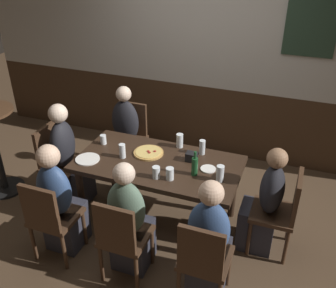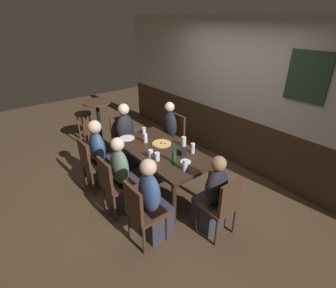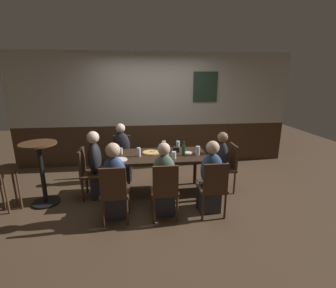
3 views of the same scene
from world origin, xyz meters
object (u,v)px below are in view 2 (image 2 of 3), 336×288
Objects in this scene: person_left_near at (102,159)px; bar_stool at (84,120)px; beer_bottle_green at (174,156)px; chair_head_west at (123,137)px; dining_table at (162,155)px; chair_head_east at (222,204)px; chair_left_far at (174,135)px; pint_glass_pale at (145,139)px; chair_right_near at (142,211)px; pizza at (162,144)px; person_head_east at (212,199)px; tumbler_water at (151,154)px; chair_mid_near at (113,183)px; plate_white_small at (186,162)px; beer_glass_half at (185,166)px; highball_clear at (193,149)px; person_mid_near at (124,180)px; side_bar_table at (99,122)px; person_left_far at (168,137)px; beer_glass_tall at (157,157)px; condiment_caddy at (182,152)px; person_right_near at (153,206)px; chair_left_near at (92,162)px; tumbler_short at (184,142)px; person_head_west at (127,140)px; pint_glass_amber at (144,131)px.

bar_stool is (-1.67, 0.39, 0.07)m from person_left_near.
chair_head_west is at bearing 176.90° from beer_bottle_green.
chair_head_east is (1.23, 0.00, -0.16)m from dining_table.
pint_glass_pale is (0.35, -0.89, 0.31)m from chair_left_far.
chair_right_near reaches higher than pizza.
person_head_east is 9.59× the size of tumbler_water.
chair_mid_near is 1.04m from plate_white_small.
beer_glass_half is 0.49m from highball_clear.
person_mid_near is (1.23, -0.68, -0.01)m from chair_head_west.
side_bar_table is (-1.22, -0.98, 0.12)m from chair_left_far.
person_head_east reaches higher than plate_white_small.
person_left_far is 1.34m from beer_glass_tall.
condiment_caddy is (-0.35, 0.24, -0.02)m from beer_glass_half.
chair_left_far is 0.79× the size of person_head_east.
chair_head_west is 5.53× the size of beer_glass_half.
beer_glass_tall is (-0.51, 0.44, 0.30)m from person_right_near.
person_right_near is at bearing -7.07° from bar_stool.
chair_left_far is at bearing 90.00° from chair_left_near.
chair_head_east is 0.97m from highball_clear.
beer_glass_half reaches higher than tumbler_short.
chair_head_east is 0.76× the size of person_right_near.
chair_head_west reaches higher than pizza.
beer_glass_half reaches higher than chair_mid_near.
pizza is at bearing 174.70° from person_head_east.
side_bar_table is at bearing -171.91° from pizza.
person_head_west is 1.35m from bar_stool.
person_head_east is at bearing -4.22° from pint_glass_amber.
pizza is at bearing 59.25° from chair_left_near.
dining_table reaches higher than bar_stool.
pint_glass_pale is 0.69m from condiment_caddy.
bar_stool is (-2.69, -0.43, -0.22)m from condiment_caddy.
tumbler_water reaches higher than dining_table.
person_head_east is at bearing 62.65° from person_right_near.
pint_glass_pale reaches higher than chair_head_west.
highball_clear is (-0.29, 0.40, 0.00)m from beer_glass_half.
person_mid_near is at bearing 167.25° from chair_right_near.
person_mid_near reaches higher than pint_glass_amber.
dining_table is 1.85× the size of chair_mid_near.
tumbler_water is (-0.63, 0.58, 0.30)m from chair_right_near.
highball_clear is at bearing 25.56° from pint_glass_pale.
beer_bottle_green reaches higher than chair_mid_near.
dining_table is 0.21m from pizza.
person_left_near is 4.69× the size of beer_bottle_green.
condiment_caddy is at bearing 24.22° from dining_table.
person_head_west is 1.51m from beer_bottle_green.
tumbler_short is (0.47, 0.40, -0.00)m from pint_glass_pale.
dining_table is at bearing 136.69° from person_right_near.
chair_head_east is 0.67m from beer_glass_half.
tumbler_short is 0.14× the size of side_bar_table.
side_bar_table is (-0.87, -0.14, 0.11)m from person_head_west.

